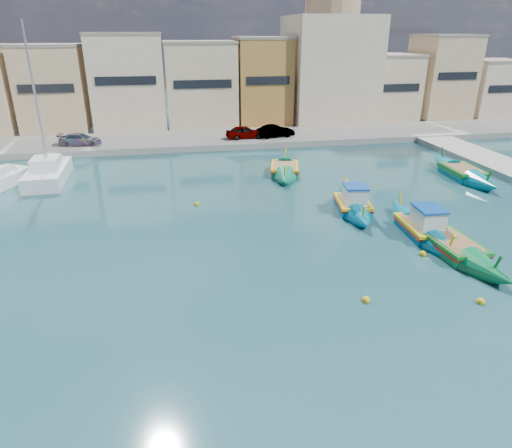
{
  "coord_description": "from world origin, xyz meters",
  "views": [
    {
      "loc": [
        -9.71,
        -15.98,
        10.88
      ],
      "look_at": [
        -5.53,
        6.0,
        1.4
      ],
      "focal_mm": 32.0,
      "sensor_mm": 36.0,
      "label": 1
    }
  ],
  "objects_px": {
    "church_block": "(330,53)",
    "luzzu_cyan_mid": "(462,174)",
    "luzzu_blue_south": "(452,248)",
    "yacht_north": "(53,168)",
    "luzzu_blue_cabin": "(353,205)",
    "luzzu_green": "(285,170)",
    "luzzu_turquoise_cabin": "(422,229)",
    "yacht_midnorth": "(8,177)"
  },
  "relations": [
    {
      "from": "luzzu_blue_cabin",
      "to": "luzzu_blue_south",
      "type": "distance_m",
      "value": 7.45
    },
    {
      "from": "luzzu_blue_south",
      "to": "yacht_north",
      "type": "height_order",
      "value": "yacht_north"
    },
    {
      "from": "church_block",
      "to": "luzzu_cyan_mid",
      "type": "distance_m",
      "value": 25.83
    },
    {
      "from": "church_block",
      "to": "luzzu_blue_south",
      "type": "xyz_separation_m",
      "value": [
        -5.38,
        -36.53,
        -8.14
      ]
    },
    {
      "from": "luzzu_blue_cabin",
      "to": "yacht_midnorth",
      "type": "xyz_separation_m",
      "value": [
        -24.13,
        10.79,
        0.07
      ]
    },
    {
      "from": "luzzu_blue_south",
      "to": "luzzu_turquoise_cabin",
      "type": "bearing_deg",
      "value": 98.82
    },
    {
      "from": "luzzu_blue_south",
      "to": "luzzu_blue_cabin",
      "type": "bearing_deg",
      "value": 112.55
    },
    {
      "from": "church_block",
      "to": "luzzu_green",
      "type": "bearing_deg",
      "value": -117.13
    },
    {
      "from": "luzzu_cyan_mid",
      "to": "yacht_north",
      "type": "height_order",
      "value": "yacht_north"
    },
    {
      "from": "church_block",
      "to": "yacht_north",
      "type": "height_order",
      "value": "church_block"
    },
    {
      "from": "luzzu_blue_cabin",
      "to": "luzzu_cyan_mid",
      "type": "distance_m",
      "value": 12.64
    },
    {
      "from": "luzzu_green",
      "to": "luzzu_blue_south",
      "type": "xyz_separation_m",
      "value": [
        5.2,
        -15.88,
        -0.01
      ]
    },
    {
      "from": "church_block",
      "to": "luzzu_cyan_mid",
      "type": "bearing_deg",
      "value": -82.46
    },
    {
      "from": "luzzu_blue_cabin",
      "to": "luzzu_cyan_mid",
      "type": "relative_size",
      "value": 0.84
    },
    {
      "from": "luzzu_blue_south",
      "to": "luzzu_cyan_mid",
      "type": "bearing_deg",
      "value": 54.87
    },
    {
      "from": "luzzu_blue_cabin",
      "to": "luzzu_green",
      "type": "distance_m",
      "value": 9.3
    },
    {
      "from": "luzzu_green",
      "to": "yacht_north",
      "type": "bearing_deg",
      "value": 169.52
    },
    {
      "from": "luzzu_green",
      "to": "yacht_north",
      "type": "height_order",
      "value": "yacht_north"
    },
    {
      "from": "luzzu_blue_south",
      "to": "yacht_north",
      "type": "xyz_separation_m",
      "value": [
        -23.97,
        19.36,
        0.23
      ]
    },
    {
      "from": "yacht_midnorth",
      "to": "luzzu_blue_south",
      "type": "bearing_deg",
      "value": -33.23
    },
    {
      "from": "church_block",
      "to": "yacht_north",
      "type": "xyz_separation_m",
      "value": [
        -29.35,
        -17.17,
        -7.91
      ]
    },
    {
      "from": "luzzu_green",
      "to": "yacht_midnorth",
      "type": "distance_m",
      "value": 21.86
    },
    {
      "from": "luzzu_green",
      "to": "yacht_midnorth",
      "type": "height_order",
      "value": "yacht_midnorth"
    },
    {
      "from": "luzzu_blue_south",
      "to": "yacht_north",
      "type": "distance_m",
      "value": 30.81
    },
    {
      "from": "luzzu_turquoise_cabin",
      "to": "church_block",
      "type": "bearing_deg",
      "value": 80.39
    },
    {
      "from": "luzzu_cyan_mid",
      "to": "luzzu_blue_south",
      "type": "distance_m",
      "value": 14.95
    },
    {
      "from": "church_block",
      "to": "luzzu_blue_cabin",
      "type": "xyz_separation_m",
      "value": [
        -8.24,
        -29.65,
        -8.06
      ]
    },
    {
      "from": "luzzu_green",
      "to": "church_block",
      "type": "bearing_deg",
      "value": 62.87
    },
    {
      "from": "church_block",
      "to": "yacht_midnorth",
      "type": "height_order",
      "value": "church_block"
    },
    {
      "from": "church_block",
      "to": "luzzu_cyan_mid",
      "type": "relative_size",
      "value": 1.96
    },
    {
      "from": "luzzu_green",
      "to": "luzzu_blue_south",
      "type": "relative_size",
      "value": 0.95
    },
    {
      "from": "luzzu_turquoise_cabin",
      "to": "yacht_midnorth",
      "type": "height_order",
      "value": "yacht_midnorth"
    },
    {
      "from": "luzzu_turquoise_cabin",
      "to": "luzzu_cyan_mid",
      "type": "height_order",
      "value": "luzzu_turquoise_cabin"
    },
    {
      "from": "yacht_midnorth",
      "to": "luzzu_blue_cabin",
      "type": "bearing_deg",
      "value": -24.1
    },
    {
      "from": "luzzu_cyan_mid",
      "to": "luzzu_green",
      "type": "xyz_separation_m",
      "value": [
        -13.8,
        3.66,
        -0.02
      ]
    },
    {
      "from": "yacht_north",
      "to": "luzzu_blue_south",
      "type": "bearing_deg",
      "value": -38.92
    },
    {
      "from": "luzzu_turquoise_cabin",
      "to": "luzzu_blue_south",
      "type": "height_order",
      "value": "luzzu_turquoise_cabin"
    },
    {
      "from": "luzzu_blue_cabin",
      "to": "yacht_north",
      "type": "distance_m",
      "value": 24.52
    },
    {
      "from": "luzzu_green",
      "to": "luzzu_cyan_mid",
      "type": "bearing_deg",
      "value": -14.86
    },
    {
      "from": "luzzu_cyan_mid",
      "to": "yacht_midnorth",
      "type": "height_order",
      "value": "yacht_midnorth"
    },
    {
      "from": "luzzu_turquoise_cabin",
      "to": "luzzu_cyan_mid",
      "type": "relative_size",
      "value": 0.92
    },
    {
      "from": "church_block",
      "to": "luzzu_green",
      "type": "xyz_separation_m",
      "value": [
        -10.58,
        -20.65,
        -8.13
      ]
    }
  ]
}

